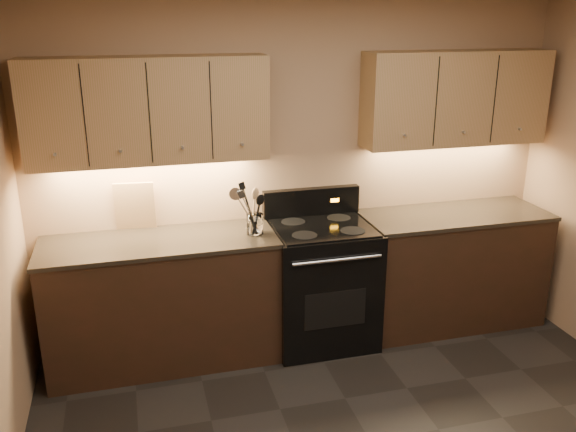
% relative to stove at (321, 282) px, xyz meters
% --- Properties ---
extents(wall_back, '(4.00, 0.04, 2.60)m').
position_rel_stove_xyz_m(wall_back, '(-0.08, 0.32, 0.82)').
color(wall_back, '#9F7C5D').
rests_on(wall_back, ground).
extents(counter_left, '(1.62, 0.62, 0.93)m').
position_rel_stove_xyz_m(counter_left, '(-1.18, 0.02, -0.01)').
color(counter_left, black).
rests_on(counter_left, ground).
extents(counter_right, '(1.46, 0.62, 0.93)m').
position_rel_stove_xyz_m(counter_right, '(1.10, 0.02, -0.01)').
color(counter_right, black).
rests_on(counter_right, ground).
extents(stove, '(0.76, 0.68, 1.14)m').
position_rel_stove_xyz_m(stove, '(0.00, 0.00, 0.00)').
color(stove, black).
rests_on(stove, ground).
extents(upper_cab_left, '(1.60, 0.30, 0.70)m').
position_rel_stove_xyz_m(upper_cab_left, '(-1.18, 0.17, 1.32)').
color(upper_cab_left, '#A67753').
rests_on(upper_cab_left, wall_back).
extents(upper_cab_right, '(1.44, 0.30, 0.70)m').
position_rel_stove_xyz_m(upper_cab_right, '(1.10, 0.17, 1.32)').
color(upper_cab_right, '#A67753').
rests_on(upper_cab_right, wall_back).
extents(outlet_plate, '(0.08, 0.01, 0.12)m').
position_rel_stove_xyz_m(outlet_plate, '(-1.38, 0.31, 0.64)').
color(outlet_plate, '#B2B5BA').
rests_on(outlet_plate, wall_back).
extents(utensil_crock, '(0.14, 0.14, 0.15)m').
position_rel_stove_xyz_m(utensil_crock, '(-0.51, -0.03, 0.52)').
color(utensil_crock, white).
rests_on(utensil_crock, counter_left).
extents(cutting_board, '(0.29, 0.10, 0.36)m').
position_rel_stove_xyz_m(cutting_board, '(-1.32, 0.28, 0.63)').
color(cutting_board, tan).
rests_on(cutting_board, counter_left).
extents(wooden_spoon, '(0.12, 0.14, 0.31)m').
position_rel_stove_xyz_m(wooden_spoon, '(-0.53, -0.03, 0.62)').
color(wooden_spoon, tan).
rests_on(wooden_spoon, utensil_crock).
extents(black_spoon, '(0.10, 0.15, 0.31)m').
position_rel_stove_xyz_m(black_spoon, '(-0.51, -0.01, 0.62)').
color(black_spoon, black).
rests_on(black_spoon, utensil_crock).
extents(black_turner, '(0.18, 0.17, 0.39)m').
position_rel_stove_xyz_m(black_turner, '(-0.50, -0.05, 0.66)').
color(black_turner, black).
rests_on(black_turner, utensil_crock).
extents(steel_spatula, '(0.22, 0.11, 0.35)m').
position_rel_stove_xyz_m(steel_spatula, '(-0.49, -0.02, 0.64)').
color(steel_spatula, silver).
rests_on(steel_spatula, utensil_crock).
extents(steel_skimmer, '(0.25, 0.15, 0.35)m').
position_rel_stove_xyz_m(steel_skimmer, '(-0.49, -0.04, 0.64)').
color(steel_skimmer, silver).
rests_on(steel_skimmer, utensil_crock).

